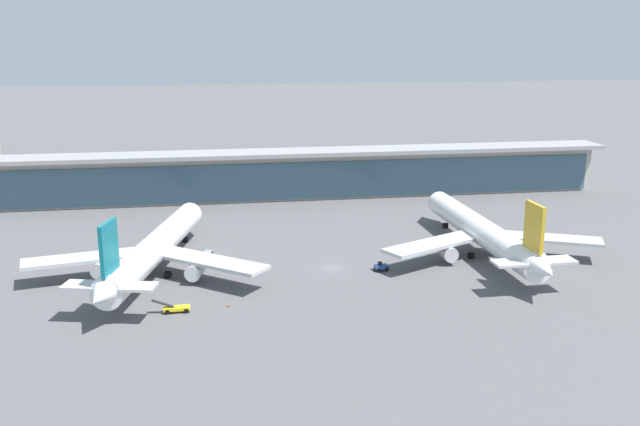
% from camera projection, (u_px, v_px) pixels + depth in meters
% --- Properties ---
extents(ground_plane, '(1200.00, 1200.00, 0.00)m').
position_uv_depth(ground_plane, '(332.00, 268.00, 151.36)').
color(ground_plane, '#515154').
extents(airliner_left_stand, '(49.86, 65.96, 17.78)m').
position_uv_depth(airliner_left_stand, '(154.00, 249.00, 145.87)').
color(airliner_left_stand, white).
rests_on(airliner_left_stand, ground).
extents(airliner_centre_stand, '(51.38, 66.65, 17.78)m').
position_uv_depth(airliner_centre_stand, '(483.00, 232.00, 158.71)').
color(airliner_centre_stand, white).
rests_on(airliner_centre_stand, ground).
extents(service_truck_near_nose_yellow, '(6.82, 2.00, 2.70)m').
position_uv_depth(service_truck_near_nose_yellow, '(176.00, 308.00, 126.97)').
color(service_truck_near_nose_yellow, yellow).
rests_on(service_truck_near_nose_yellow, ground).
extents(service_truck_under_wing_grey, '(3.19, 6.91, 2.70)m').
position_uv_depth(service_truck_under_wing_grey, '(206.00, 254.00, 158.45)').
color(service_truck_under_wing_grey, gray).
rests_on(service_truck_under_wing_grey, ground).
extents(service_truck_mid_apron_blue, '(3.13, 2.21, 2.05)m').
position_uv_depth(service_truck_mid_apron_blue, '(381.00, 267.00, 149.39)').
color(service_truck_mid_apron_blue, '#234C9E').
rests_on(service_truck_mid_apron_blue, ground).
extents(terminal_building, '(197.08, 12.80, 15.20)m').
position_uv_depth(terminal_building, '(293.00, 174.00, 214.11)').
color(terminal_building, '#B2ADA3').
rests_on(terminal_building, ground).
extents(safety_cone_alpha, '(0.62, 0.62, 0.70)m').
position_uv_depth(safety_cone_alpha, '(228.00, 305.00, 129.78)').
color(safety_cone_alpha, orange).
rests_on(safety_cone_alpha, ground).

